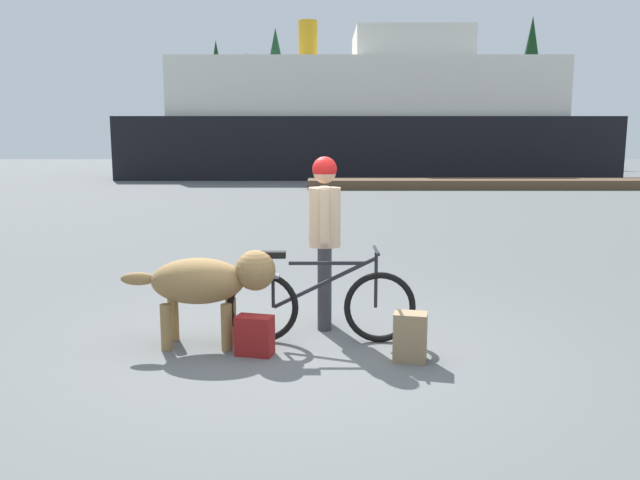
# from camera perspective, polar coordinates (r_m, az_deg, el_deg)

# --- Properties ---
(ground_plane) EXTENTS (160.00, 160.00, 0.00)m
(ground_plane) POSITION_cam_1_polar(r_m,az_deg,el_deg) (5.51, -1.57, -10.48)
(ground_plane) COLOR #595B5B
(bicycle) EXTENTS (1.77, 0.44, 0.89)m
(bicycle) POSITION_cam_1_polar(r_m,az_deg,el_deg) (5.65, -0.15, -6.06)
(bicycle) COLOR black
(bicycle) RESTS_ON ground_plane
(person_cyclist) EXTENTS (0.32, 0.53, 1.73)m
(person_cyclist) POSITION_cam_1_polar(r_m,az_deg,el_deg) (6.01, 0.33, 1.36)
(person_cyclist) COLOR #333338
(person_cyclist) RESTS_ON ground_plane
(dog) EXTENTS (1.42, 0.49, 0.89)m
(dog) POSITION_cam_1_polar(r_m,az_deg,el_deg) (5.60, -10.59, -3.89)
(dog) COLOR olive
(dog) RESTS_ON ground_plane
(backpack) EXTENTS (0.32, 0.26, 0.42)m
(backpack) POSITION_cam_1_polar(r_m,az_deg,el_deg) (5.28, 8.43, -9.05)
(backpack) COLOR #8C7251
(backpack) RESTS_ON ground_plane
(handbag_pannier) EXTENTS (0.35, 0.25, 0.35)m
(handbag_pannier) POSITION_cam_1_polar(r_m,az_deg,el_deg) (5.40, -6.29, -8.97)
(handbag_pannier) COLOR maroon
(handbag_pannier) RESTS_ON ground_plane
(dock_pier) EXTENTS (15.63, 2.55, 0.40)m
(dock_pier) POSITION_cam_1_polar(r_m,az_deg,el_deg) (27.39, 15.41, 5.16)
(dock_pier) COLOR brown
(dock_pier) RESTS_ON ground_plane
(ferry_boat) EXTENTS (27.00, 8.66, 8.97)m
(ferry_boat) POSITION_cam_1_polar(r_m,az_deg,el_deg) (36.39, 4.16, 10.99)
(ferry_boat) COLOR black
(ferry_boat) RESTS_ON ground_plane
(pine_tree_far_left) EXTENTS (4.03, 4.03, 10.15)m
(pine_tree_far_left) POSITION_cam_1_polar(r_m,az_deg,el_deg) (56.92, -7.00, 13.25)
(pine_tree_far_left) COLOR #4C331E
(pine_tree_far_left) RESTS_ON ground_plane
(pine_tree_center) EXTENTS (3.85, 3.85, 11.86)m
(pine_tree_center) POSITION_cam_1_polar(r_m,az_deg,el_deg) (54.10, -4.30, 14.53)
(pine_tree_center) COLOR #4C331E
(pine_tree_center) RESTS_ON ground_plane
(pine_tree_far_right) EXTENTS (3.49, 3.49, 12.86)m
(pine_tree_far_right) POSITION_cam_1_polar(r_m,az_deg,el_deg) (57.25, 19.15, 14.52)
(pine_tree_far_right) COLOR #4C331E
(pine_tree_far_right) RESTS_ON ground_plane
(pine_tree_mid_back) EXTENTS (3.36, 3.36, 12.35)m
(pine_tree_mid_back) POSITION_cam_1_polar(r_m,az_deg,el_deg) (63.87, -9.83, 13.77)
(pine_tree_mid_back) COLOR #4C331E
(pine_tree_mid_back) RESTS_ON ground_plane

